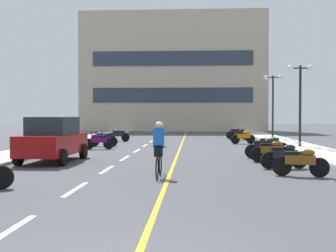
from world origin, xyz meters
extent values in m
plane|color=#47474C|center=(0.00, 21.00, 0.00)|extent=(140.00, 140.00, 0.00)
cube|color=#B7B2A8|center=(-7.20, 24.00, 0.06)|extent=(2.40, 72.00, 0.12)
cube|color=#B7B2A8|center=(7.20, 24.00, 0.06)|extent=(2.40, 72.00, 0.12)
cube|color=silver|center=(-2.00, 2.00, 0.00)|extent=(0.14, 2.20, 0.01)
cube|color=silver|center=(-2.00, 6.00, 0.00)|extent=(0.14, 2.20, 0.01)
cube|color=silver|center=(-2.00, 10.00, 0.00)|extent=(0.14, 2.20, 0.01)
cube|color=silver|center=(-2.00, 14.00, 0.00)|extent=(0.14, 2.20, 0.01)
cube|color=silver|center=(-2.00, 18.00, 0.00)|extent=(0.14, 2.20, 0.01)
cube|color=silver|center=(-2.00, 22.00, 0.00)|extent=(0.14, 2.20, 0.01)
cube|color=silver|center=(-2.00, 26.00, 0.00)|extent=(0.14, 2.20, 0.01)
cube|color=silver|center=(-2.00, 30.00, 0.00)|extent=(0.14, 2.20, 0.01)
cube|color=silver|center=(-2.00, 34.00, 0.00)|extent=(0.14, 2.20, 0.01)
cube|color=silver|center=(-2.00, 38.00, 0.00)|extent=(0.14, 2.20, 0.01)
cube|color=silver|center=(-2.00, 42.00, 0.00)|extent=(0.14, 2.20, 0.01)
cube|color=silver|center=(-2.00, 46.00, 0.00)|extent=(0.14, 2.20, 0.01)
cube|color=gold|center=(0.25, 24.00, 0.00)|extent=(0.12, 66.00, 0.01)
cube|color=#BCAD93|center=(-1.41, 48.05, 7.04)|extent=(21.99, 6.09, 14.07)
cube|color=#2D3847|center=(-1.41, 44.95, 4.22)|extent=(18.47, 0.10, 1.69)
cube|color=#2D3847|center=(-1.41, 44.95, 8.44)|extent=(18.47, 0.10, 1.69)
cylinder|color=black|center=(7.06, 20.08, 2.41)|extent=(0.14, 0.14, 4.58)
cylinder|color=black|center=(7.06, 20.08, 4.55)|extent=(1.10, 0.08, 0.08)
sphere|color=white|center=(6.51, 20.08, 4.55)|extent=(0.36, 0.36, 0.36)
sphere|color=white|center=(7.61, 20.08, 4.55)|extent=(0.36, 0.36, 0.36)
cylinder|color=black|center=(7.22, 29.31, 2.55)|extent=(0.14, 0.14, 4.86)
cylinder|color=black|center=(7.22, 29.31, 4.83)|extent=(1.10, 0.08, 0.08)
sphere|color=white|center=(6.67, 29.31, 4.83)|extent=(0.36, 0.36, 0.36)
sphere|color=white|center=(7.77, 29.31, 4.83)|extent=(0.36, 0.36, 0.36)
cylinder|color=black|center=(-5.49, 13.79, 0.32)|extent=(0.24, 0.65, 0.64)
cylinder|color=black|center=(-3.79, 13.75, 0.32)|extent=(0.24, 0.65, 0.64)
cylinder|color=black|center=(-5.55, 10.99, 0.32)|extent=(0.24, 0.65, 0.64)
cylinder|color=black|center=(-3.85, 10.95, 0.32)|extent=(0.24, 0.65, 0.64)
cube|color=maroon|center=(-4.67, 12.37, 0.72)|extent=(1.80, 4.24, 0.80)
cube|color=#1E2833|center=(-4.67, 12.37, 1.47)|extent=(1.61, 2.24, 0.70)
cylinder|color=black|center=(-3.89, 5.92, 0.30)|extent=(0.61, 0.22, 0.60)
cylinder|color=black|center=(4.82, 8.50, 0.30)|extent=(0.60, 0.26, 0.60)
cylinder|color=black|center=(3.76, 8.79, 0.30)|extent=(0.60, 0.26, 0.60)
cube|color=brown|center=(4.29, 8.64, 0.52)|extent=(0.94, 0.51, 0.28)
ellipsoid|color=brown|center=(4.48, 8.59, 0.74)|extent=(0.49, 0.35, 0.22)
cube|color=black|center=(4.05, 8.71, 0.72)|extent=(0.49, 0.35, 0.10)
cylinder|color=silver|center=(4.82, 8.50, 0.90)|extent=(0.19, 0.59, 0.03)
cylinder|color=black|center=(4.73, 10.68, 0.30)|extent=(0.61, 0.20, 0.60)
cylinder|color=black|center=(3.65, 10.49, 0.30)|extent=(0.61, 0.20, 0.60)
cube|color=black|center=(4.19, 10.59, 0.52)|extent=(0.93, 0.43, 0.28)
ellipsoid|color=black|center=(4.39, 10.62, 0.74)|extent=(0.47, 0.31, 0.22)
cube|color=black|center=(3.94, 10.54, 0.72)|extent=(0.47, 0.31, 0.10)
cylinder|color=silver|center=(4.73, 10.68, 0.90)|extent=(0.13, 0.60, 0.03)
cylinder|color=black|center=(4.69, 12.59, 0.30)|extent=(0.60, 0.13, 0.60)
cylinder|color=black|center=(3.59, 12.65, 0.30)|extent=(0.60, 0.13, 0.60)
cube|color=brown|center=(4.14, 12.62, 0.52)|extent=(0.91, 0.33, 0.28)
ellipsoid|color=brown|center=(4.34, 12.61, 0.74)|extent=(0.45, 0.26, 0.22)
cube|color=black|center=(3.89, 12.64, 0.72)|extent=(0.45, 0.26, 0.10)
cylinder|color=silver|center=(4.69, 12.59, 0.90)|extent=(0.06, 0.60, 0.03)
cylinder|color=black|center=(4.66, 14.24, 0.30)|extent=(0.60, 0.11, 0.60)
cylinder|color=black|center=(3.56, 14.27, 0.30)|extent=(0.60, 0.11, 0.60)
cube|color=black|center=(4.11, 14.25, 0.52)|extent=(0.91, 0.30, 0.28)
ellipsoid|color=black|center=(4.31, 14.25, 0.74)|extent=(0.45, 0.25, 0.22)
cube|color=black|center=(3.86, 14.26, 0.72)|extent=(0.45, 0.25, 0.10)
cylinder|color=silver|center=(4.66, 14.24, 0.90)|extent=(0.04, 0.60, 0.03)
cylinder|color=black|center=(5.20, 15.85, 0.30)|extent=(0.60, 0.29, 0.60)
cylinder|color=black|center=(4.17, 16.21, 0.30)|extent=(0.60, 0.29, 0.60)
cube|color=#0C4C19|center=(4.69, 16.03, 0.52)|extent=(0.94, 0.56, 0.28)
ellipsoid|color=#0C4C19|center=(4.87, 15.97, 0.74)|extent=(0.49, 0.37, 0.22)
cube|color=black|center=(4.45, 16.11, 0.72)|extent=(0.49, 0.37, 0.10)
cylinder|color=silver|center=(5.20, 15.85, 0.90)|extent=(0.23, 0.58, 0.03)
cylinder|color=black|center=(-4.74, 18.62, 0.30)|extent=(0.60, 0.30, 0.60)
cylinder|color=black|center=(-3.71, 18.99, 0.30)|extent=(0.60, 0.30, 0.60)
cube|color=#590C59|center=(-4.23, 18.80, 0.52)|extent=(0.94, 0.57, 0.28)
ellipsoid|color=#590C59|center=(-4.41, 18.74, 0.74)|extent=(0.50, 0.38, 0.22)
cube|color=black|center=(-3.99, 18.89, 0.72)|extent=(0.50, 0.38, 0.10)
cylinder|color=silver|center=(-4.74, 18.62, 0.90)|extent=(0.23, 0.57, 0.03)
cylinder|color=black|center=(-4.94, 20.84, 0.30)|extent=(0.61, 0.16, 0.60)
cylinder|color=black|center=(-3.85, 20.95, 0.30)|extent=(0.61, 0.16, 0.60)
cube|color=navy|center=(-4.40, 20.89, 0.52)|extent=(0.92, 0.37, 0.28)
ellipsoid|color=navy|center=(-4.59, 20.87, 0.74)|extent=(0.46, 0.28, 0.22)
cube|color=black|center=(-4.15, 20.92, 0.72)|extent=(0.46, 0.28, 0.10)
cylinder|color=silver|center=(-4.94, 20.84, 0.90)|extent=(0.09, 0.60, 0.03)
cylinder|color=black|center=(4.81, 23.99, 0.30)|extent=(0.60, 0.28, 0.60)
cylinder|color=black|center=(3.76, 23.65, 0.30)|extent=(0.60, 0.28, 0.60)
cube|color=orange|center=(4.29, 23.82, 0.52)|extent=(0.94, 0.55, 0.28)
ellipsoid|color=orange|center=(4.48, 23.88, 0.74)|extent=(0.49, 0.36, 0.22)
cube|color=black|center=(4.05, 23.74, 0.72)|extent=(0.49, 0.36, 0.10)
cylinder|color=silver|center=(4.81, 23.99, 0.90)|extent=(0.22, 0.58, 0.03)
cylinder|color=black|center=(-4.91, 26.03, 0.30)|extent=(0.61, 0.22, 0.60)
cylinder|color=black|center=(-3.83, 25.81, 0.30)|extent=(0.61, 0.22, 0.60)
cube|color=black|center=(-4.37, 25.92, 0.52)|extent=(0.94, 0.45, 0.28)
ellipsoid|color=black|center=(-4.57, 25.96, 0.74)|extent=(0.48, 0.32, 0.22)
cube|color=black|center=(-4.13, 25.87, 0.72)|extent=(0.48, 0.32, 0.10)
cylinder|color=silver|center=(-4.91, 26.03, 0.90)|extent=(0.15, 0.59, 0.03)
cylinder|color=black|center=(5.03, 28.32, 0.30)|extent=(0.61, 0.19, 0.60)
cylinder|color=black|center=(3.95, 28.16, 0.30)|extent=(0.61, 0.19, 0.60)
cube|color=black|center=(4.49, 28.24, 0.52)|extent=(0.93, 0.41, 0.28)
ellipsoid|color=black|center=(4.69, 28.27, 0.74)|extent=(0.47, 0.30, 0.22)
cube|color=black|center=(4.24, 28.21, 0.72)|extent=(0.47, 0.30, 0.10)
cylinder|color=silver|center=(5.03, 28.32, 0.90)|extent=(0.12, 0.60, 0.03)
cylinder|color=black|center=(4.98, 30.31, 0.30)|extent=(0.60, 0.26, 0.60)
cylinder|color=black|center=(3.93, 30.00, 0.30)|extent=(0.60, 0.26, 0.60)
cube|color=#590C59|center=(4.46, 30.15, 0.52)|extent=(0.94, 0.52, 0.28)
ellipsoid|color=#590C59|center=(4.65, 30.21, 0.74)|extent=(0.49, 0.35, 0.22)
cube|color=black|center=(4.22, 30.08, 0.72)|extent=(0.49, 0.35, 0.10)
cylinder|color=silver|center=(4.98, 30.31, 0.90)|extent=(0.20, 0.58, 0.03)
torus|color=black|center=(-0.04, 8.79, 0.34)|extent=(0.05, 0.72, 0.72)
torus|color=black|center=(-0.06, 7.74, 0.34)|extent=(0.05, 0.72, 0.72)
cylinder|color=black|center=(-0.05, 8.24, 0.64)|extent=(0.05, 0.95, 0.04)
cube|color=black|center=(-0.05, 8.09, 0.86)|extent=(0.10, 0.20, 0.06)
cylinder|color=black|center=(-0.04, 8.69, 0.89)|extent=(0.42, 0.04, 0.03)
cube|color=black|center=(-0.05, 8.14, 0.79)|extent=(0.24, 0.36, 0.28)
cube|color=blue|center=(-0.05, 8.29, 1.19)|extent=(0.33, 0.46, 0.61)
sphere|color=tan|center=(-0.05, 8.42, 1.54)|extent=(0.20, 0.20, 0.20)
ellipsoid|color=white|center=(-0.05, 8.42, 1.61)|extent=(0.24, 0.26, 0.16)
camera|label=1|loc=(0.99, -4.79, 1.89)|focal=46.17mm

